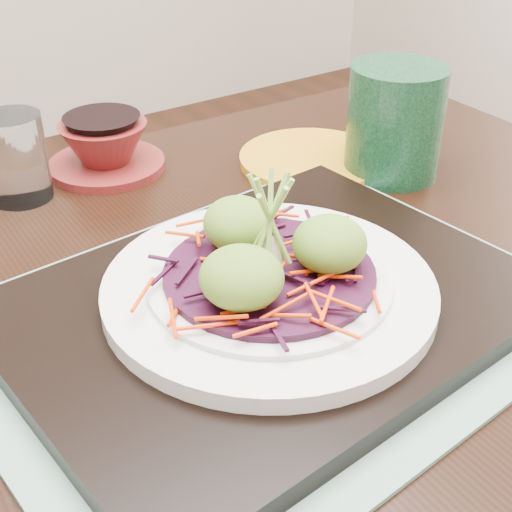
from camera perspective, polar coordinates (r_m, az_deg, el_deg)
dining_table at (r=0.75m, az=-2.55°, el=-7.66°), size 1.14×0.78×0.70m
placemat at (r=0.64m, az=1.03°, el=-4.87°), size 0.54×0.44×0.00m
serving_tray at (r=0.63m, az=1.04°, el=-3.98°), size 0.47×0.37×0.02m
white_plate at (r=0.62m, az=1.06°, el=-2.51°), size 0.29×0.29×0.02m
cabbage_bed at (r=0.61m, az=1.07°, el=-1.37°), size 0.18×0.18×0.01m
carrot_julienne at (r=0.60m, az=1.08°, el=-0.67°), size 0.22×0.22×0.01m
guacamole_scoops at (r=0.60m, az=1.13°, el=0.66°), size 0.16×0.14×0.05m
scallion_garnish at (r=0.58m, az=1.12°, el=2.54°), size 0.07×0.07×0.10m
water_glass at (r=0.86m, az=-18.67°, el=7.45°), size 0.08×0.08×0.10m
terracotta_bowl_set at (r=0.91m, az=-11.97°, el=8.38°), size 0.17×0.17×0.06m
yellow_plate at (r=0.92m, az=4.48°, el=7.72°), size 0.19×0.19×0.01m
green_jar at (r=0.89m, az=11.04°, el=10.49°), size 0.14×0.14×0.13m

